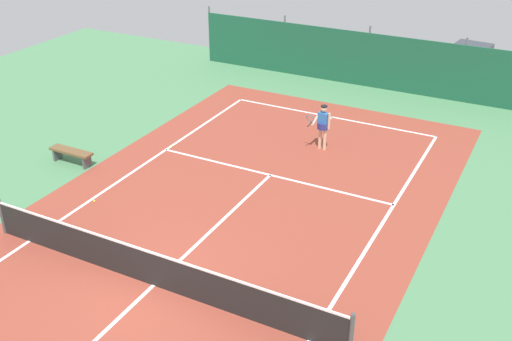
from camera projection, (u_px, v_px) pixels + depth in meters
ground_plane at (154, 285)px, 14.87m from camera, size 36.00×36.00×0.00m
court_surface at (154, 285)px, 14.87m from camera, size 11.02×26.60×0.01m
tennis_net at (152, 268)px, 14.63m from camera, size 10.12×0.10×1.10m
back_fence at (370, 69)px, 27.52m from camera, size 16.30×0.98×2.70m
tennis_player at (323, 124)px, 21.20m from camera, size 0.79×0.70×1.64m
tennis_ball_near_player at (173, 146)px, 21.80m from camera, size 0.07×0.07×0.07m
tennis_ball_midcourt at (94, 201)px, 18.36m from camera, size 0.07×0.07×0.07m
parked_car at (468, 64)px, 27.51m from camera, size 2.42×4.40×1.68m
courtside_bench at (71, 153)px, 20.49m from camera, size 1.60×0.40×0.49m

